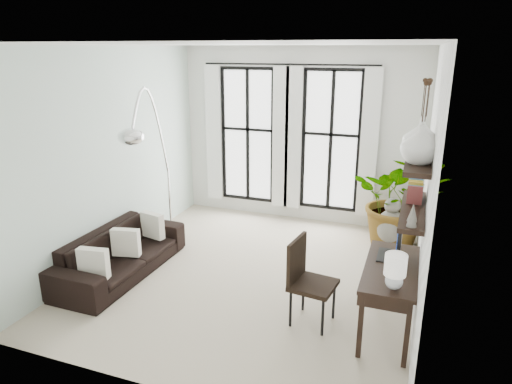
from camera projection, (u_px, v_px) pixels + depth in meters
The scene contains 16 objects.
floor at pixel (252, 274), 6.65m from camera, with size 5.00×5.00×0.00m, color #BBAD95.
ceiling at pixel (251, 44), 5.68m from camera, with size 5.00×5.00×0.00m, color white.
wall_left at pixel (113, 155), 6.90m from camera, with size 5.00×5.00×0.00m, color silver.
wall_right at pixel (428, 184), 5.43m from camera, with size 5.00×5.00×0.00m, color white.
wall_back at pixel (299, 136), 8.40m from camera, with size 4.50×4.50×0.00m, color white.
windows at pixel (288, 138), 8.42m from camera, with size 3.26×0.13×2.65m.
wall_shelves at pixel (415, 189), 4.82m from camera, with size 0.25×1.30×0.60m.
sofa at pixel (121, 253), 6.60m from camera, with size 2.20×0.86×0.64m, color black.
throw_pillows at pixel (126, 242), 6.51m from camera, with size 0.40×1.52×0.40m.
plant at pixel (400, 201), 7.36m from camera, with size 1.43×1.24×1.59m, color #2D7228.
desk at pixel (390, 273), 5.09m from camera, with size 0.58×1.37×1.20m.
desk_chair at pixel (306, 276), 5.36m from camera, with size 0.56×0.56×1.05m.
arc_lamp at pixel (149, 127), 6.77m from camera, with size 0.77×1.90×2.63m.
buddha at pixel (390, 229), 7.28m from camera, with size 0.51×0.51×0.91m.
vase_a at pixel (420, 144), 4.40m from camera, with size 0.37×0.37×0.38m, color white.
vase_b at pixel (421, 137), 4.75m from camera, with size 0.37×0.37×0.38m, color white.
Camera 1 is at (2.10, -5.59, 3.15)m, focal length 32.00 mm.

